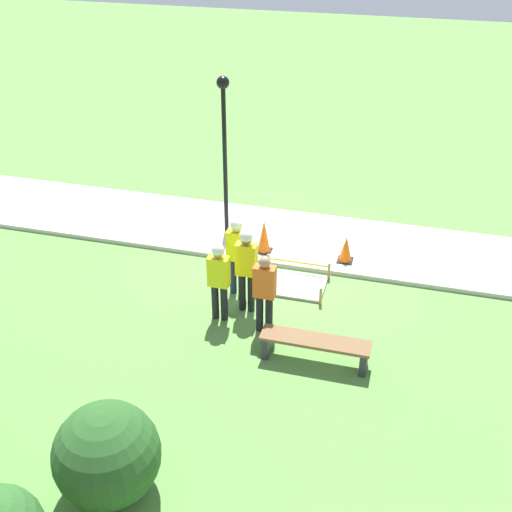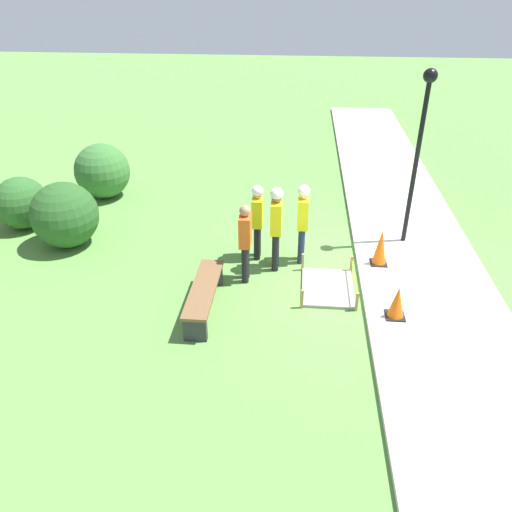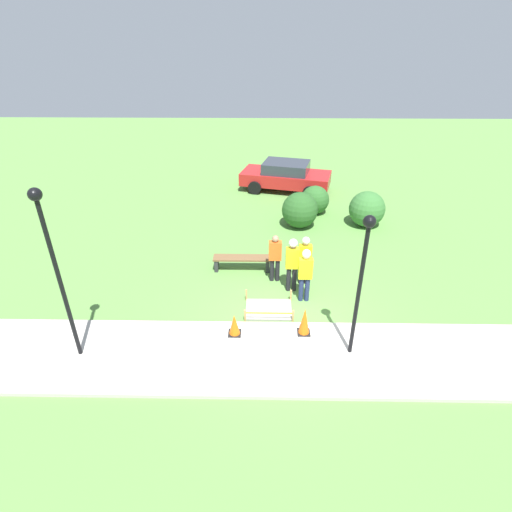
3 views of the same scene
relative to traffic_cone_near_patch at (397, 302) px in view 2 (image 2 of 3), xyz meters
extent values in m
plane|color=#5B8E42|center=(1.42, 0.50, -0.40)|extent=(60.00, 60.00, 0.00)
cube|color=#BCB7AD|center=(1.42, -0.80, -0.35)|extent=(28.00, 2.59, 0.10)
cube|color=gray|center=(0.92, 1.15, -0.37)|extent=(1.34, 0.99, 0.06)
cube|color=tan|center=(0.25, 0.65, -0.21)|extent=(0.05, 0.05, 0.38)
cube|color=tan|center=(1.59, 0.65, -0.21)|extent=(0.05, 0.05, 0.38)
cube|color=tan|center=(0.25, 1.65, -0.21)|extent=(0.05, 0.05, 0.38)
cube|color=tan|center=(1.59, 1.65, -0.21)|extent=(0.05, 0.05, 0.38)
cube|color=yellow|center=(0.92, 0.65, -0.11)|extent=(1.34, 0.00, 0.04)
cube|color=black|center=(0.00, 0.00, -0.29)|extent=(0.34, 0.34, 0.02)
cone|color=orange|center=(0.00, 0.00, 0.02)|extent=(0.29, 0.29, 0.58)
cube|color=black|center=(1.84, 0.07, -0.29)|extent=(0.34, 0.34, 0.02)
cone|color=orange|center=(1.84, 0.07, 0.10)|extent=(0.29, 0.29, 0.75)
cube|color=#2D2D33|center=(-0.83, 3.42, -0.18)|extent=(0.12, 0.40, 0.43)
cube|color=#2D2D33|center=(0.90, 3.42, -0.18)|extent=(0.12, 0.40, 0.43)
cube|color=brown|center=(0.04, 3.42, 0.07)|extent=(1.93, 0.44, 0.06)
cylinder|color=navy|center=(1.88, 1.69, 0.00)|extent=(0.14, 0.14, 0.80)
cylinder|color=navy|center=(2.06, 1.69, 0.00)|extent=(0.14, 0.14, 0.80)
cube|color=yellow|center=(1.97, 1.69, 0.72)|extent=(0.40, 0.22, 0.64)
sphere|color=tan|center=(1.97, 1.69, 1.15)|extent=(0.22, 0.22, 0.22)
sphere|color=white|center=(1.97, 1.69, 1.21)|extent=(0.25, 0.25, 0.25)
cylinder|color=black|center=(1.96, 2.63, -0.01)|extent=(0.14, 0.14, 0.77)
cylinder|color=black|center=(2.14, 2.63, -0.01)|extent=(0.14, 0.14, 0.77)
cube|color=yellow|center=(2.05, 2.63, 0.68)|extent=(0.40, 0.22, 0.61)
sphere|color=#A37A5B|center=(2.05, 2.63, 1.08)|extent=(0.21, 0.21, 0.21)
sphere|color=white|center=(2.05, 2.63, 1.14)|extent=(0.24, 0.24, 0.24)
cylinder|color=black|center=(1.54, 2.21, 0.02)|extent=(0.14, 0.14, 0.83)
cylinder|color=black|center=(1.72, 2.21, 0.02)|extent=(0.14, 0.14, 0.83)
cube|color=yellow|center=(1.63, 2.21, 0.77)|extent=(0.40, 0.22, 0.66)
sphere|color=brown|center=(1.63, 2.21, 1.21)|extent=(0.23, 0.23, 0.23)
sphere|color=white|center=(1.63, 2.21, 1.27)|extent=(0.26, 0.26, 0.26)
cylinder|color=black|center=(1.03, 2.78, 0.00)|extent=(0.14, 0.14, 0.79)
cylinder|color=black|center=(1.21, 2.78, 0.00)|extent=(0.14, 0.14, 0.79)
cube|color=#E55B1E|center=(1.12, 2.78, 0.70)|extent=(0.40, 0.22, 0.62)
sphere|color=#A37A5B|center=(1.12, 2.78, 1.12)|extent=(0.21, 0.21, 0.21)
cylinder|color=black|center=(2.93, -0.62, 1.44)|extent=(0.10, 0.10, 3.47)
sphere|color=black|center=(2.93, -0.62, 3.27)|extent=(0.28, 0.28, 0.28)
sphere|color=#387033|center=(5.00, 7.08, 0.33)|extent=(1.46, 1.46, 1.46)
sphere|color=#2D6028|center=(3.02, 8.34, 0.22)|extent=(1.24, 1.24, 1.24)
sphere|color=#285623|center=(2.23, 6.91, 0.33)|extent=(1.47, 1.47, 1.47)
camera|label=1|loc=(-1.29, 12.20, 7.04)|focal=45.00mm
camera|label=2|loc=(-7.31, 1.81, 5.03)|focal=35.00mm
camera|label=3|loc=(0.71, -8.19, 6.71)|focal=28.00mm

